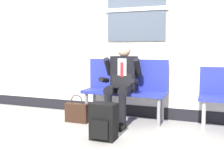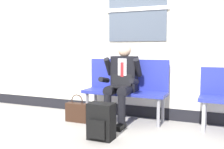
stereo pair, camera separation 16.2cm
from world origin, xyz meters
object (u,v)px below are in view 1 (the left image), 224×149
person_seated (121,81)px  backpack (103,122)px  bench_with_person (126,85)px  handbag (77,112)px

person_seated → backpack: (0.04, -0.82, -0.42)m
person_seated → bench_with_person: bearing=90.0°
bench_with_person → handbag: size_ratio=3.07×
bench_with_person → handbag: 0.88m
backpack → person_seated: bearing=93.1°
person_seated → backpack: size_ratio=2.65×
person_seated → backpack: 0.93m
backpack → bench_with_person: bearing=92.5°
backpack → handbag: (-0.69, 0.58, -0.07)m
person_seated → handbag: (-0.65, -0.24, -0.49)m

